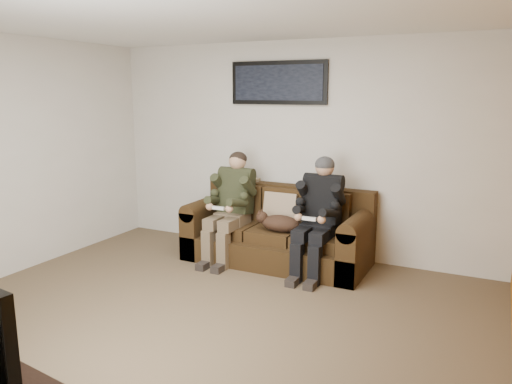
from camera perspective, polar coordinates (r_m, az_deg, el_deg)
The scene contains 10 objects.
floor at distance 4.58m, azimuth -6.67°, elevation -14.47°, with size 5.00×5.00×0.00m, color brown.
ceiling at distance 4.17m, azimuth -7.54°, elevation 19.66°, with size 5.00×5.00×0.00m, color silver.
wall_back at distance 6.17m, azimuth 4.48°, elevation 4.90°, with size 5.00×5.00×0.00m, color beige.
sofa at distance 5.98m, azimuth 2.67°, elevation -4.76°, with size 2.14×0.92×0.88m.
throw_pillow at distance 5.94m, azimuth 2.85°, elevation -1.96°, with size 0.41×0.12×0.39m, color tan.
throw_blanket at distance 6.37m, azimuth -1.66°, elevation 1.28°, with size 0.44×0.21×0.08m, color tan.
person_left at distance 5.97m, azimuth -2.84°, elevation -0.95°, with size 0.51×0.87×1.28m.
person_right at distance 5.53m, azimuth 7.19°, elevation -1.99°, with size 0.51×0.86×1.29m.
cat at distance 5.69m, azimuth 2.64°, elevation -3.53°, with size 0.66×0.26×0.24m.
framed_poster at distance 6.19m, azimuth 2.56°, elevation 12.37°, with size 1.25×0.05×0.52m.
Camera 1 is at (2.27, -3.44, 1.99)m, focal length 35.00 mm.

